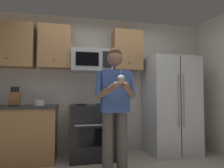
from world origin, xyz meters
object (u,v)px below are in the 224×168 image
(bowl_large_white, at_px, (39,103))
(cupcake, at_px, (121,79))
(person, at_px, (115,102))
(refrigerator, at_px, (171,105))
(oven_range, at_px, (92,131))
(knife_block, at_px, (15,99))
(microwave, at_px, (91,61))

(bowl_large_white, height_order, cupcake, cupcake)
(bowl_large_white, xyz_separation_m, person, (1.12, -0.84, 0.03))
(refrigerator, xyz_separation_m, cupcake, (-1.27, -1.11, 0.39))
(cupcake, bearing_deg, oven_range, 101.40)
(oven_range, xyz_separation_m, refrigerator, (1.50, -0.04, 0.44))
(knife_block, bearing_deg, cupcake, -37.10)
(oven_range, bearing_deg, microwave, 89.98)
(microwave, height_order, person, microwave)
(microwave, relative_size, knife_block, 2.31)
(microwave, xyz_separation_m, person, (0.23, -0.94, -0.72))
(oven_range, height_order, knife_block, knife_block)
(microwave, bearing_deg, person, -76.15)
(refrigerator, height_order, person, refrigerator)
(oven_range, relative_size, knife_block, 2.91)
(oven_range, relative_size, microwave, 1.26)
(cupcake, bearing_deg, bowl_large_white, 133.93)
(refrigerator, bearing_deg, person, -148.35)
(oven_range, xyz_separation_m, person, (0.23, -0.82, 0.53))
(bowl_large_white, xyz_separation_m, cupcake, (1.12, -1.17, 0.32))
(person, xyz_separation_m, cupcake, (-0.00, -0.33, 0.30))
(bowl_large_white, bearing_deg, person, -36.71)
(oven_range, height_order, cupcake, cupcake)
(knife_block, xyz_separation_m, person, (1.48, -0.79, -0.04))
(person, bearing_deg, knife_block, 151.89)
(microwave, distance_m, cupcake, 1.36)
(knife_block, bearing_deg, bowl_large_white, 7.51)
(microwave, xyz_separation_m, knife_block, (-1.25, -0.15, -0.68))
(person, relative_size, cupcake, 10.13)
(knife_block, distance_m, person, 1.68)
(cupcake, bearing_deg, microwave, 100.35)
(microwave, bearing_deg, cupcake, -79.65)
(bowl_large_white, relative_size, cupcake, 1.11)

